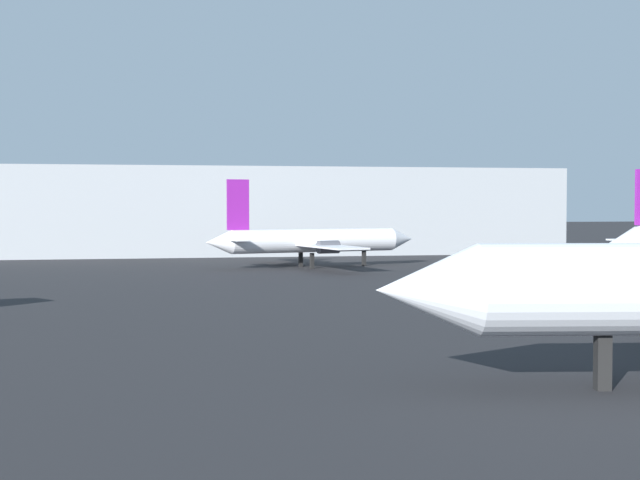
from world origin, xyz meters
The scene contains 2 objects.
airplane_far_left centered at (13.41, 84.17, 2.80)m, with size 23.40×22.25×9.06m.
terminal_building centered at (7.32, 113.90, 5.66)m, with size 88.13×21.18×11.31m, color #999EA3.
Camera 1 is at (-3.75, -7.59, 6.62)m, focal length 50.59 mm.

